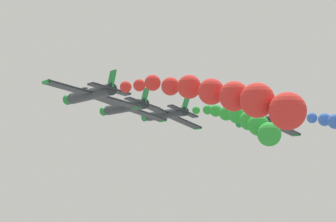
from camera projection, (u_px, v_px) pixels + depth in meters
The scene contains 6 objects.
airplane_lead at pixel (166, 114), 94.90m from camera, with size 9.16×10.35×3.50m.
smoke_trail_lead at pixel (249, 123), 78.03m from camera, with size 3.13×17.07×5.24m.
airplane_left_inner at pixel (125, 107), 84.21m from camera, with size 9.33×10.35×3.22m.
airplane_right_inner at pixel (265, 121), 93.41m from camera, with size 9.15×10.35×3.52m.
airplane_left_outer at pixel (90, 94), 71.62m from camera, with size 9.44×10.35×2.97m.
smoke_trail_left_outer at pixel (235, 98), 54.58m from camera, with size 5.06×19.43×5.11m.
Camera 1 is at (-42.01, -74.35, 80.59)m, focal length 82.49 mm.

